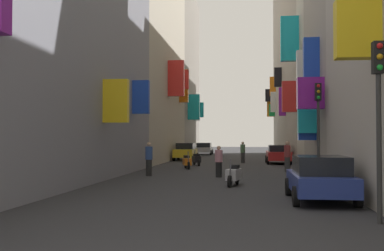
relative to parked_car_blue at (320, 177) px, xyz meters
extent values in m
plane|color=#2D2D30|center=(-3.83, 18.69, -0.75)|extent=(140.00, 140.00, 0.00)
cube|color=blue|center=(-8.36, 11.37, 3.59)|extent=(0.95, 0.36, 1.92)
cube|color=yellow|center=(-8.25, 5.85, 2.93)|extent=(1.16, 0.37, 1.99)
cube|color=#BCB29E|center=(-11.83, 24.79, 8.33)|extent=(6.00, 17.88, 18.16)
cube|color=red|center=(-8.16, 23.46, 6.18)|extent=(1.34, 0.46, 2.97)
cube|color=red|center=(-8.26, 27.97, 6.64)|extent=(1.15, 0.45, 1.75)
cube|color=orange|center=(-8.41, 30.09, 6.27)|extent=(0.84, 0.64, 3.17)
cube|color=gray|center=(-11.83, 41.21, 9.12)|extent=(6.00, 14.96, 19.73)
cube|color=#19B2BF|center=(-8.18, 36.47, 4.64)|extent=(1.31, 0.48, 2.78)
cube|color=white|center=(-8.51, 43.06, 4.88)|extent=(0.65, 0.47, 2.98)
cube|color=#19B2BF|center=(-8.19, 41.28, 4.61)|extent=(1.29, 0.48, 1.78)
cube|color=yellow|center=(0.60, -2.56, 4.07)|extent=(1.13, 0.51, 1.54)
cube|color=purple|center=(0.58, 6.64, 3.26)|extent=(1.19, 0.63, 1.42)
cube|color=blue|center=(0.72, 9.21, 2.53)|extent=(0.89, 0.45, 2.81)
cube|color=white|center=(0.85, 12.23, 5.36)|extent=(0.63, 0.54, 1.73)
cube|color=blue|center=(0.80, 7.99, 4.88)|extent=(0.74, 0.48, 2.37)
cube|color=#19B2BF|center=(0.70, 8.84, 2.56)|extent=(0.94, 0.56, 2.16)
cube|color=#BCB29E|center=(4.17, 16.32, 9.49)|extent=(6.00, 4.34, 20.47)
cube|color=#19B2BF|center=(0.56, 17.07, 7.93)|extent=(1.21, 0.56, 3.02)
cube|color=red|center=(0.63, 17.64, 4.07)|extent=(1.08, 0.59, 2.10)
cube|color=#9E9384|center=(4.17, 30.02, 10.03)|extent=(6.00, 23.05, 21.56)
cube|color=black|center=(0.80, 33.33, 7.40)|extent=(0.74, 0.36, 1.97)
cube|color=purple|center=(0.87, 28.48, 4.55)|extent=(0.61, 0.61, 2.57)
cube|color=#9E9384|center=(4.17, 45.11, 9.47)|extent=(6.00, 7.14, 20.44)
cube|color=green|center=(0.81, 45.79, 4.78)|extent=(0.72, 0.50, 1.53)
cube|color=orange|center=(0.71, 47.73, 5.56)|extent=(0.91, 0.52, 3.04)
cube|color=white|center=(0.83, 42.65, 5.59)|extent=(0.68, 0.35, 2.44)
cube|color=orange|center=(0.81, 43.73, 7.60)|extent=(0.72, 0.43, 2.35)
cube|color=black|center=(0.58, 46.39, 6.73)|extent=(1.17, 0.58, 1.59)
cube|color=navy|center=(0.00, 0.06, -0.17)|extent=(1.74, 4.09, 0.56)
cube|color=black|center=(0.00, -0.14, 0.40)|extent=(1.53, 2.29, 0.56)
cylinder|color=black|center=(-0.87, 1.41, -0.45)|extent=(0.18, 0.60, 0.60)
cylinder|color=black|center=(0.87, 1.41, -0.45)|extent=(0.18, 0.60, 0.60)
cylinder|color=black|center=(-0.87, -1.28, -0.45)|extent=(0.18, 0.60, 0.60)
cylinder|color=black|center=(0.87, -1.28, -0.45)|extent=(0.18, 0.60, 0.60)
cube|color=#B21E1E|center=(0.09, 21.77, -0.12)|extent=(1.73, 4.39, 0.65)
cube|color=black|center=(0.09, 21.55, 0.44)|extent=(1.52, 2.46, 0.49)
cylinder|color=black|center=(-0.78, 23.22, -0.45)|extent=(0.18, 0.60, 0.60)
cylinder|color=black|center=(0.95, 23.22, -0.45)|extent=(0.18, 0.60, 0.60)
cylinder|color=black|center=(-0.78, 20.32, -0.45)|extent=(0.18, 0.60, 0.60)
cylinder|color=black|center=(0.95, 20.32, -0.45)|extent=(0.18, 0.60, 0.60)
cube|color=#B7B7BC|center=(-7.42, 40.36, -0.16)|extent=(1.82, 3.99, 0.57)
cube|color=black|center=(-7.42, 40.56, 0.39)|extent=(1.60, 2.24, 0.52)
cylinder|color=black|center=(-6.51, 39.04, -0.45)|extent=(0.18, 0.60, 0.60)
cylinder|color=black|center=(-8.33, 39.04, -0.45)|extent=(0.18, 0.60, 0.60)
cylinder|color=black|center=(-6.51, 41.67, -0.45)|extent=(0.18, 0.60, 0.60)
cylinder|color=black|center=(-8.33, 41.67, -0.45)|extent=(0.18, 0.60, 0.60)
cube|color=gold|center=(-7.75, 26.37, -0.10)|extent=(1.68, 4.26, 0.69)
cube|color=black|center=(-7.75, 26.58, 0.51)|extent=(1.48, 2.38, 0.54)
cylinder|color=black|center=(-6.91, 24.96, -0.45)|extent=(0.18, 0.60, 0.60)
cylinder|color=black|center=(-8.59, 24.96, -0.45)|extent=(0.18, 0.60, 0.60)
cylinder|color=black|center=(-6.91, 27.77, -0.45)|extent=(0.18, 0.60, 0.60)
cylinder|color=black|center=(-8.59, 27.77, -0.45)|extent=(0.18, 0.60, 0.60)
cube|color=black|center=(-5.91, 18.46, -0.28)|extent=(0.79, 1.23, 0.45)
cube|color=black|center=(-5.84, 18.25, 0.02)|extent=(0.48, 0.63, 0.16)
cylinder|color=#4C4C51|center=(-6.10, 19.00, 0.04)|extent=(0.15, 0.28, 0.68)
cylinder|color=black|center=(-6.15, 19.14, -0.51)|extent=(0.25, 0.49, 0.48)
cylinder|color=black|center=(-5.68, 17.78, -0.51)|extent=(0.25, 0.49, 0.48)
cube|color=#ADADB2|center=(-2.85, 4.55, -0.28)|extent=(0.64, 1.26, 0.45)
cube|color=black|center=(-2.81, 4.77, 0.02)|extent=(0.41, 0.61, 0.16)
cylinder|color=#4C4C51|center=(-2.95, 3.96, 0.04)|extent=(0.11, 0.28, 0.68)
cylinder|color=black|center=(-2.98, 3.81, -0.51)|extent=(0.18, 0.49, 0.48)
cylinder|color=black|center=(-2.71, 5.29, -0.51)|extent=(0.18, 0.49, 0.48)
cube|color=orange|center=(-6.14, 14.94, -0.28)|extent=(0.72, 1.17, 0.45)
cube|color=black|center=(-6.20, 15.14, 0.02)|extent=(0.46, 0.63, 0.16)
cylinder|color=#4C4C51|center=(-5.99, 14.42, 0.04)|extent=(0.13, 0.28, 0.68)
cylinder|color=black|center=(-5.96, 14.29, -0.51)|extent=(0.23, 0.49, 0.48)
cylinder|color=black|center=(-6.33, 15.60, -0.51)|extent=(0.23, 0.49, 0.48)
cylinder|color=#242424|center=(-7.39, 9.05, -0.32)|extent=(0.39, 0.39, 0.86)
cylinder|color=#335199|center=(-7.39, 9.05, 0.45)|extent=(0.47, 0.47, 0.68)
sphere|color=tan|center=(-7.39, 9.05, 0.90)|extent=(0.23, 0.23, 0.23)
cylinder|color=black|center=(-3.71, 8.63, -0.36)|extent=(0.36, 0.36, 0.77)
cylinder|color=pink|center=(-3.71, 8.63, 0.33)|extent=(0.43, 0.43, 0.61)
sphere|color=tan|center=(-3.71, 8.63, 0.73)|extent=(0.21, 0.21, 0.21)
cylinder|color=#333333|center=(0.03, 12.66, -0.31)|extent=(0.41, 0.41, 0.87)
cylinder|color=maroon|center=(0.03, 12.66, 0.47)|extent=(0.49, 0.49, 0.69)
sphere|color=tan|center=(0.03, 12.66, 0.93)|extent=(0.24, 0.24, 0.24)
cylinder|color=#303030|center=(-2.66, 22.65, -0.34)|extent=(0.45, 0.45, 0.82)
cylinder|color=#4C724C|center=(-2.66, 22.65, 0.39)|extent=(0.54, 0.54, 0.65)
sphere|color=tan|center=(-2.66, 22.65, 0.83)|extent=(0.22, 0.22, 0.22)
cylinder|color=#2D2D2D|center=(0.77, 5.62, 1.05)|extent=(0.12, 0.12, 3.60)
cube|color=black|center=(0.77, 5.62, 3.23)|extent=(0.26, 0.26, 0.75)
sphere|color=red|center=(0.77, 5.48, 3.48)|extent=(0.14, 0.14, 0.14)
sphere|color=orange|center=(0.77, 5.48, 3.23)|extent=(0.14, 0.14, 0.14)
sphere|color=green|center=(0.77, 5.48, 2.98)|extent=(0.14, 0.14, 0.14)
cylinder|color=#2D2D2D|center=(0.79, -3.81, 1.00)|extent=(0.12, 0.12, 3.49)
cube|color=black|center=(0.79, -3.81, 3.12)|extent=(0.26, 0.26, 0.75)
sphere|color=red|center=(0.79, -3.95, 3.37)|extent=(0.14, 0.14, 0.14)
sphere|color=orange|center=(0.79, -3.95, 3.12)|extent=(0.14, 0.14, 0.14)
sphere|color=green|center=(0.79, -3.95, 2.87)|extent=(0.14, 0.14, 0.14)
camera|label=1|loc=(-2.24, -15.23, 1.24)|focal=44.24mm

